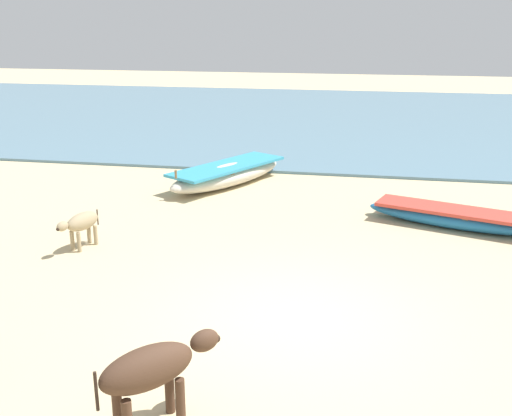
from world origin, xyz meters
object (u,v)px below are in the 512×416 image
at_px(fishing_boat_2, 227,174).
at_px(calf_near_dun, 81,223).
at_px(fishing_boat_3, 454,217).
at_px(cow_adult_dark, 152,370).

height_order(fishing_boat_2, calf_near_dun, fishing_boat_2).
xyz_separation_m(fishing_boat_3, cow_adult_dark, (-3.97, -7.44, 0.48)).
distance_m(fishing_boat_2, fishing_boat_3, 5.99).
bearing_deg(fishing_boat_3, cow_adult_dark, -99.76).
distance_m(cow_adult_dark, calf_near_dun, 5.79).
relative_size(cow_adult_dark, calf_near_dun, 1.21).
xyz_separation_m(cow_adult_dark, calf_near_dun, (-3.18, 4.83, -0.20)).
bearing_deg(fishing_boat_3, calf_near_dun, -141.67).
relative_size(fishing_boat_2, fishing_boat_3, 1.06).
bearing_deg(fishing_boat_2, cow_adult_dark, 38.04).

